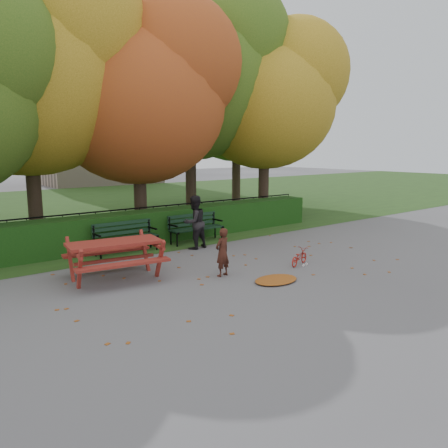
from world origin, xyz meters
TOP-DOWN VIEW (x-y plane):
  - ground at (0.00, 0.00)m, footprint 90.00×90.00m
  - grass_strip at (0.00, 14.00)m, footprint 90.00×90.00m
  - building_right at (8.00, 28.00)m, footprint 9.00×6.00m
  - hedge at (0.00, 4.50)m, footprint 13.00×0.90m
  - iron_fence at (0.00, 5.30)m, footprint 14.00×0.04m
  - tree_b at (-2.44, 6.75)m, footprint 6.72×6.40m
  - tree_c at (0.83, 5.96)m, footprint 6.30×6.00m
  - tree_d at (3.88, 7.23)m, footprint 7.14×6.80m
  - tree_e at (6.52, 5.77)m, footprint 6.09×5.80m
  - tree_g at (8.33, 9.76)m, footprint 6.30×6.00m
  - bench_left at (-1.30, 3.70)m, footprint 1.80×0.57m
  - bench_right at (1.10, 3.70)m, footprint 1.80×0.57m
  - picnic_table at (-2.60, 1.49)m, footprint 2.25×1.91m
  - leaf_pile at (0.14, -0.90)m, footprint 1.13×0.83m
  - leaf_scatter at (0.00, 0.30)m, footprint 9.00×5.70m
  - child at (-0.55, 0.17)m, footprint 0.46×0.35m
  - adult at (0.53, 2.90)m, footprint 0.84×0.70m
  - bicycle at (1.58, -0.27)m, footprint 0.86×0.51m

SIDE VIEW (x-z plane):
  - ground at x=0.00m, z-range 0.00..0.00m
  - grass_strip at x=0.00m, z-range 0.01..0.01m
  - leaf_scatter at x=0.00m, z-range 0.00..0.01m
  - leaf_pile at x=0.14m, z-range 0.00..0.07m
  - bicycle at x=1.58m, z-range 0.00..0.43m
  - hedge at x=0.00m, z-range 0.00..1.00m
  - bench_left at x=-1.30m, z-range 0.08..0.96m
  - bench_right at x=1.10m, z-range 0.08..0.96m
  - iron_fence at x=0.00m, z-range 0.03..1.05m
  - child at x=-0.55m, z-range 0.00..1.13m
  - picnic_table at x=-2.60m, z-range 0.18..1.17m
  - adult at x=0.53m, z-range 0.00..1.58m
  - tree_c at x=0.83m, z-range 0.82..8.82m
  - tree_e at x=6.52m, z-range 1.01..9.16m
  - tree_g at x=8.33m, z-range 1.10..9.65m
  - tree_b at x=-2.44m, z-range 1.01..9.80m
  - tree_d at x=3.88m, z-range 1.19..10.77m
  - building_right at x=8.00m, z-range 0.00..12.00m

